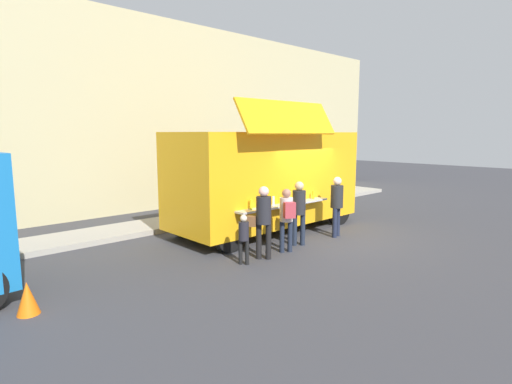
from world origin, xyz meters
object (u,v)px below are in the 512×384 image
at_px(customer_rear_waiting, 263,216).
at_px(child_near_queue, 244,235).
at_px(food_truck_main, 267,177).
at_px(customer_mid_with_backpack, 287,214).
at_px(customer_front_ordering, 298,208).
at_px(customer_extra_browsing, 337,201).
at_px(traffic_cone_orange, 27,298).
at_px(trash_bin, 300,193).

xyz_separation_m(customer_rear_waiting, child_near_queue, (-0.60, 0.00, -0.34)).
bearing_deg(food_truck_main, customer_mid_with_backpack, -122.55).
bearing_deg(customer_front_ordering, customer_rear_waiting, 129.63).
xyz_separation_m(food_truck_main, child_near_queue, (-2.70, -2.00, -0.94)).
bearing_deg(customer_extra_browsing, traffic_cone_orange, 72.54).
xyz_separation_m(traffic_cone_orange, customer_front_ordering, (6.37, -0.29, 0.74)).
bearing_deg(child_near_queue, traffic_cone_orange, 136.50).
height_order(customer_front_ordering, customer_extra_browsing, customer_extra_browsing).
bearing_deg(customer_extra_browsing, trash_bin, -52.49).
xyz_separation_m(customer_front_ordering, customer_mid_with_backpack, (-0.70, -0.23, -0.03)).
height_order(traffic_cone_orange, trash_bin, trash_bin).
relative_size(customer_mid_with_backpack, customer_rear_waiting, 0.92).
distance_m(customer_mid_with_backpack, child_near_queue, 1.43).
bearing_deg(customer_front_ordering, customer_extra_browsing, -63.77).
xyz_separation_m(customer_front_ordering, child_near_queue, (-2.10, -0.21, -0.33)).
relative_size(traffic_cone_orange, customer_mid_with_backpack, 0.34).
bearing_deg(customer_extra_browsing, food_truck_main, 10.54).
bearing_deg(food_truck_main, customer_extra_browsing, -64.89).
xyz_separation_m(traffic_cone_orange, child_near_queue, (4.27, -0.50, 0.41)).
distance_m(food_truck_main, customer_mid_with_backpack, 2.49).
distance_m(customer_front_ordering, customer_extra_browsing, 1.50).
distance_m(customer_front_ordering, customer_rear_waiting, 1.51).
relative_size(customer_front_ordering, customer_extra_browsing, 0.99).
relative_size(customer_mid_with_backpack, child_near_queue, 1.40).
xyz_separation_m(trash_bin, customer_mid_with_backpack, (-5.54, -4.34, 0.49)).
height_order(traffic_cone_orange, customer_mid_with_backpack, customer_mid_with_backpack).
bearing_deg(child_near_queue, customer_mid_with_backpack, -37.75).
relative_size(traffic_cone_orange, customer_front_ordering, 0.32).
distance_m(customer_front_ordering, child_near_queue, 2.13).
xyz_separation_m(food_truck_main, trash_bin, (4.23, 2.32, -1.14)).
distance_m(traffic_cone_orange, customer_rear_waiting, 4.96).
bearing_deg(customer_rear_waiting, customer_extra_browsing, -36.84).
height_order(customer_mid_with_backpack, customer_extra_browsing, customer_extra_browsing).
bearing_deg(trash_bin, food_truck_main, -151.28).
distance_m(customer_rear_waiting, child_near_queue, 0.69).
distance_m(food_truck_main, customer_extra_browsing, 2.21).
height_order(food_truck_main, child_near_queue, food_truck_main).
bearing_deg(trash_bin, customer_mid_with_backpack, -141.90).
bearing_deg(customer_front_ordering, food_truck_main, 13.07).
bearing_deg(child_near_queue, trash_bin, -4.93).
distance_m(food_truck_main, child_near_queue, 3.49).
relative_size(traffic_cone_orange, customer_rear_waiting, 0.32).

